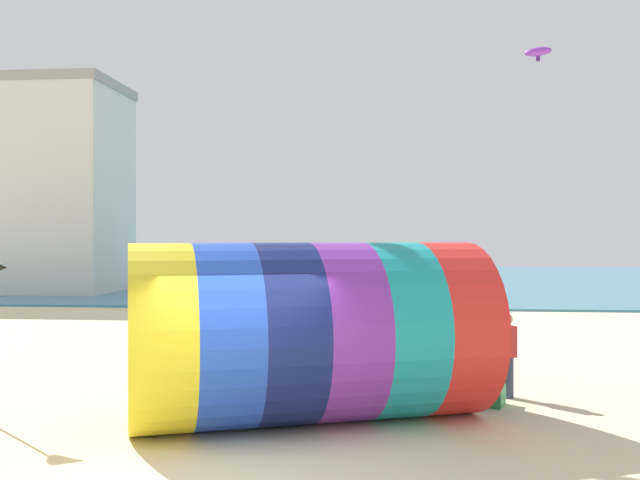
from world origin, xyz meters
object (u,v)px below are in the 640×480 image
(giant_inflatable_tube, at_px, (310,332))
(kite_purple_parafoil, at_px, (538,52))
(cooler_box, at_px, (493,396))
(kite_handler, at_px, (507,355))

(giant_inflatable_tube, xyz_separation_m, kite_purple_parafoil, (6.06, 11.51, 7.45))
(cooler_box, bearing_deg, kite_handler, 62.40)
(giant_inflatable_tube, distance_m, cooler_box, 3.71)
(giant_inflatable_tube, bearing_deg, cooler_box, 23.53)
(kite_handler, height_order, kite_purple_parafoil, kite_purple_parafoil)
(giant_inflatable_tube, relative_size, kite_purple_parafoil, 6.88)
(cooler_box, bearing_deg, kite_purple_parafoil, 74.11)
(kite_handler, xyz_separation_m, kite_purple_parafoil, (2.52, 9.44, 8.12))
(kite_handler, distance_m, kite_purple_parafoil, 12.70)
(kite_handler, bearing_deg, cooler_box, -117.60)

